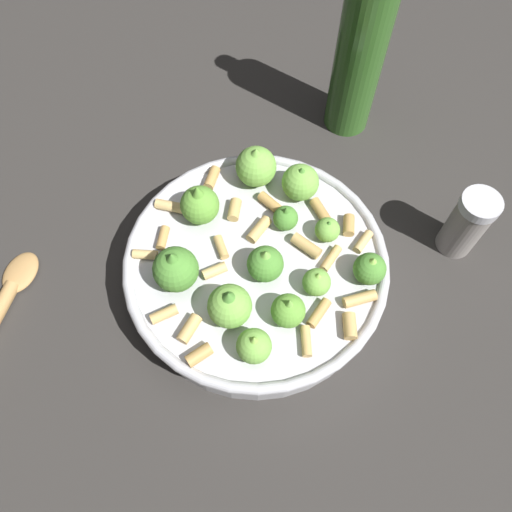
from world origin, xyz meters
name	(u,v)px	position (x,y,z in m)	size (l,w,h in m)	color
ground_plane	(256,280)	(0.00, 0.00, 0.00)	(2.40, 2.40, 0.00)	#2D2B28
cooking_pan	(256,265)	(0.00, 0.00, 0.04)	(0.28, 0.28, 0.10)	#B7B7BC
pepper_shaker	(467,224)	(-0.22, 0.09, 0.04)	(0.04, 0.04, 0.09)	gray
olive_oil_bottle	(360,56)	(-0.24, -0.13, 0.11)	(0.06, 0.06, 0.25)	#336023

